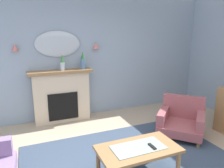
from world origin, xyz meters
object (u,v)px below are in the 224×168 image
(tv_remote, at_px, (152,147))
(armchair_beside_couch, at_px, (182,119))
(wall_mirror, at_px, (58,44))
(mantel_vase_centre, at_px, (83,61))
(wall_sconce_left, at_px, (15,48))
(mantel_vase_left, at_px, (62,62))
(wall_sconce_right, at_px, (96,46))
(coffee_table, at_px, (138,151))
(fireplace, at_px, (62,96))

(tv_remote, height_order, armchair_beside_couch, armchair_beside_couch)
(wall_mirror, bearing_deg, mantel_vase_centre, -18.78)
(wall_mirror, distance_m, tv_remote, 2.96)
(wall_sconce_left, bearing_deg, armchair_beside_couch, -29.71)
(mantel_vase_left, distance_m, tv_remote, 2.65)
(tv_remote, bearing_deg, wall_sconce_right, 88.33)
(wall_sconce_left, height_order, coffee_table, wall_sconce_left)
(mantel_vase_centre, height_order, armchair_beside_couch, mantel_vase_centre)
(mantel_vase_left, bearing_deg, mantel_vase_centre, 0.00)
(coffee_table, relative_size, tv_remote, 6.88)
(mantel_vase_centre, relative_size, tv_remote, 2.42)
(coffee_table, xyz_separation_m, armchair_beside_couch, (1.43, 0.80, -0.08))
(fireplace, xyz_separation_m, wall_mirror, (-0.00, 0.14, 1.14))
(mantel_vase_left, relative_size, armchair_beside_couch, 0.29)
(mantel_vase_centre, height_order, wall_mirror, wall_mirror)
(mantel_vase_centre, bearing_deg, wall_mirror, 161.22)
(wall_sconce_left, relative_size, coffee_table, 0.13)
(fireplace, relative_size, armchair_beside_couch, 1.19)
(wall_sconce_left, relative_size, armchair_beside_couch, 0.12)
(wall_sconce_right, height_order, coffee_table, wall_sconce_right)
(fireplace, bearing_deg, mantel_vase_left, -29.53)
(fireplace, height_order, coffee_table, fireplace)
(wall_sconce_left, height_order, armchair_beside_couch, wall_sconce_left)
(wall_mirror, distance_m, coffee_table, 2.89)
(wall_mirror, xyz_separation_m, tv_remote, (0.78, -2.57, -1.26))
(wall_sconce_left, bearing_deg, tv_remote, -57.11)
(wall_sconce_right, bearing_deg, mantel_vase_centre, -161.08)
(wall_mirror, bearing_deg, tv_remote, -73.16)
(wall_sconce_left, relative_size, tv_remote, 0.88)
(armchair_beside_couch, bearing_deg, wall_sconce_left, 150.29)
(wall_sconce_right, height_order, armchair_beside_couch, wall_sconce_right)
(wall_sconce_right, bearing_deg, wall_sconce_left, 180.00)
(mantel_vase_centre, height_order, coffee_table, mantel_vase_centre)
(mantel_vase_centre, xyz_separation_m, armchair_beside_couch, (1.53, -1.53, -1.04))
(tv_remote, bearing_deg, coffee_table, 158.60)
(mantel_vase_left, xyz_separation_m, wall_mirror, (-0.05, 0.17, 0.38))
(armchair_beside_couch, bearing_deg, wall_mirror, 140.18)
(mantel_vase_centre, bearing_deg, armchair_beside_couch, -44.85)
(mantel_vase_centre, bearing_deg, wall_sconce_right, 18.92)
(fireplace, xyz_separation_m, armchair_beside_couch, (2.03, -1.55, -0.27))
(mantel_vase_left, distance_m, coffee_table, 2.57)
(fireplace, relative_size, wall_sconce_right, 9.71)
(mantel_vase_left, bearing_deg, wall_sconce_right, 8.53)
(wall_sconce_right, relative_size, armchair_beside_couch, 0.12)
(coffee_table, bearing_deg, mantel_vase_left, 103.34)
(wall_sconce_right, bearing_deg, coffee_table, -95.79)
(mantel_vase_left, height_order, mantel_vase_centre, mantel_vase_centre)
(mantel_vase_left, distance_m, wall_sconce_right, 0.87)
(mantel_vase_centre, xyz_separation_m, wall_sconce_left, (-1.35, 0.12, 0.31))
(mantel_vase_centre, distance_m, armchair_beside_couch, 2.40)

